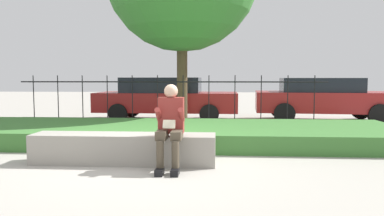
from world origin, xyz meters
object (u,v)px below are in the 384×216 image
(car_parked_center, at_px, (166,98))
(person_seated_reader, at_px, (170,123))
(car_parked_right, at_px, (324,98))
(stone_bench, at_px, (124,150))

(car_parked_center, bearing_deg, person_seated_reader, -80.33)
(person_seated_reader, bearing_deg, car_parked_right, 58.16)
(person_seated_reader, xyz_separation_m, car_parked_right, (4.03, 6.50, 0.04))
(person_seated_reader, height_order, car_parked_center, car_parked_center)
(person_seated_reader, relative_size, car_parked_right, 0.29)
(stone_bench, xyz_separation_m, car_parked_center, (-0.18, 6.21, 0.52))
(car_parked_center, relative_size, car_parked_right, 1.03)
(stone_bench, xyz_separation_m, person_seated_reader, (0.80, -0.31, 0.49))
(stone_bench, bearing_deg, person_seated_reader, -21.53)
(stone_bench, height_order, car_parked_right, car_parked_right)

